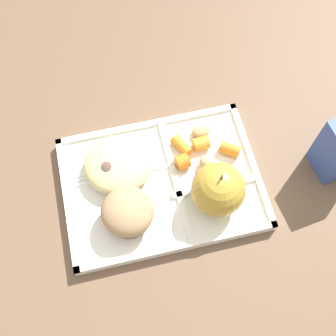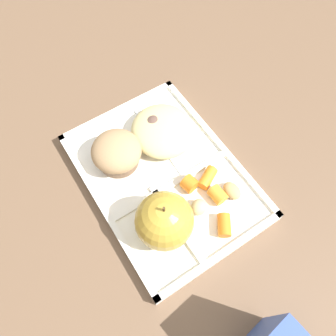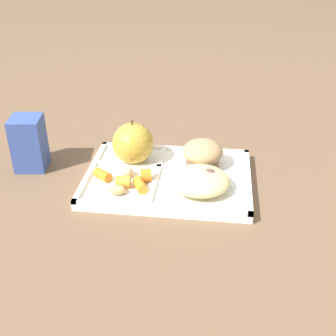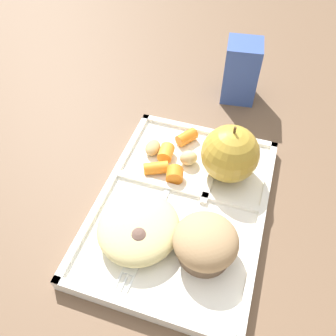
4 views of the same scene
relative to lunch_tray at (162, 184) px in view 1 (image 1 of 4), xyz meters
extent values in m
plane|color=brown|center=(0.00, 0.00, -0.01)|extent=(6.00, 6.00, 0.00)
cube|color=white|center=(0.00, 0.00, 0.00)|extent=(0.32, 0.23, 0.01)
cube|color=white|center=(0.00, -0.11, 0.01)|extent=(0.32, 0.01, 0.01)
cube|color=white|center=(0.00, 0.11, 0.01)|extent=(0.32, 0.01, 0.01)
cube|color=white|center=(-0.15, 0.00, 0.01)|extent=(0.01, 0.23, 0.01)
cube|color=white|center=(0.15, 0.00, 0.01)|extent=(0.01, 0.23, 0.01)
cube|color=white|center=(-0.02, 0.00, 0.01)|extent=(0.01, 0.21, 0.01)
cube|color=white|center=(-0.08, 0.03, 0.01)|extent=(0.14, 0.01, 0.01)
sphere|color=#B79333|center=(-0.08, 0.05, 0.05)|extent=(0.08, 0.08, 0.08)
cylinder|color=#4C381E|center=(-0.08, 0.05, 0.09)|extent=(0.00, 0.00, 0.01)
cylinder|color=brown|center=(0.06, 0.05, 0.02)|extent=(0.07, 0.07, 0.02)
ellipsoid|color=tan|center=(0.06, 0.05, 0.04)|extent=(0.08, 0.08, 0.04)
cylinder|color=orange|center=(-0.04, -0.05, 0.02)|extent=(0.03, 0.04, 0.02)
cylinder|color=orange|center=(-0.12, -0.03, 0.02)|extent=(0.04, 0.03, 0.02)
cylinder|color=orange|center=(-0.08, -0.05, 0.02)|extent=(0.03, 0.02, 0.02)
cylinder|color=orange|center=(-0.04, -0.02, 0.02)|extent=(0.03, 0.03, 0.02)
ellipsoid|color=tan|center=(-0.08, -0.01, 0.02)|extent=(0.03, 0.03, 0.02)
ellipsoid|color=tan|center=(-0.08, -0.07, 0.02)|extent=(0.03, 0.02, 0.02)
ellipsoid|color=#D6C684|center=(0.06, -0.04, 0.03)|extent=(0.11, 0.11, 0.04)
sphere|color=brown|center=(0.05, -0.04, 0.02)|extent=(0.04, 0.04, 0.04)
sphere|color=brown|center=(0.08, -0.03, 0.03)|extent=(0.04, 0.04, 0.04)
cube|color=white|center=(0.03, -0.03, 0.01)|extent=(0.11, 0.01, 0.00)
cube|color=white|center=(0.10, -0.03, 0.01)|extent=(0.03, 0.02, 0.00)
cylinder|color=white|center=(0.13, -0.04, 0.01)|extent=(0.02, 0.00, 0.00)
cylinder|color=white|center=(0.13, -0.03, 0.01)|extent=(0.02, 0.00, 0.00)
cylinder|color=white|center=(0.13, -0.03, 0.01)|extent=(0.02, 0.00, 0.00)
camera|label=1|loc=(0.05, 0.26, 0.65)|focal=45.74mm
camera|label=2|loc=(-0.20, 0.12, 0.48)|focal=34.95mm
camera|label=3|loc=(0.09, -0.72, 0.45)|focal=47.06mm
camera|label=4|loc=(0.28, 0.07, 0.42)|focal=37.76mm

